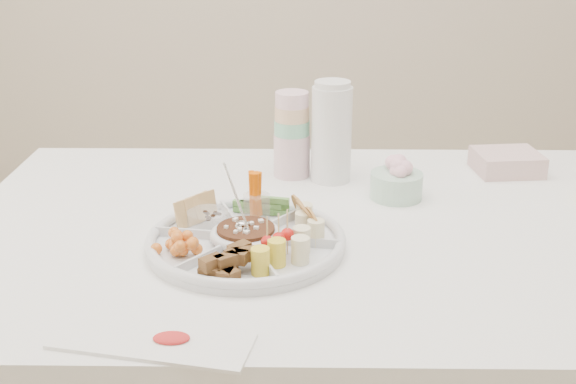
{
  "coord_description": "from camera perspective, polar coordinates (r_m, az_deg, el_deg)",
  "views": [
    {
      "loc": [
        -0.04,
        -1.38,
        1.37
      ],
      "look_at": [
        -0.06,
        -0.02,
        0.84
      ],
      "focal_mm": 45.0,
      "sensor_mm": 36.0,
      "label": 1
    }
  ],
  "objects": [
    {
      "name": "placemat",
      "position": [
        1.14,
        -10.7,
        -11.51
      ],
      "size": [
        0.32,
        0.16,
        0.01
      ],
      "primitive_type": "cube",
      "rotation": [
        0.0,
        0.0,
        -0.2
      ],
      "color": "white",
      "rests_on": "dining_table"
    },
    {
      "name": "banana_tomato",
      "position": [
        1.31,
        0.81,
        -3.76
      ],
      "size": [
        0.12,
        0.12,
        0.09
      ],
      "primitive_type": null,
      "rotation": [
        0.0,
        0.0,
        -0.16
      ],
      "color": "#E6CB79",
      "rests_on": "party_tray"
    },
    {
      "name": "pita_raisins",
      "position": [
        1.48,
        -7.05,
        -1.51
      ],
      "size": [
        0.13,
        0.13,
        0.06
      ],
      "primitive_type": null,
      "rotation": [
        0.0,
        0.0,
        -0.16
      ],
      "color": "tan",
      "rests_on": "party_tray"
    },
    {
      "name": "cup_stack",
      "position": [
        1.75,
        0.31,
        5.11
      ],
      "size": [
        0.1,
        0.1,
        0.25
      ],
      "primitive_type": "cylinder",
      "rotation": [
        0.0,
        0.0,
        0.13
      ],
      "color": "beige",
      "rests_on": "dining_table"
    },
    {
      "name": "granola_chunks",
      "position": [
        1.28,
        -4.67,
        -5.53
      ],
      "size": [
        0.12,
        0.12,
        0.05
      ],
      "primitive_type": null,
      "rotation": [
        0.0,
        0.0,
        -0.16
      ],
      "color": "brown",
      "rests_on": "party_tray"
    },
    {
      "name": "thermos",
      "position": [
        1.73,
        3.46,
        4.85
      ],
      "size": [
        0.1,
        0.1,
        0.25
      ],
      "primitive_type": "cylinder",
      "rotation": [
        0.0,
        0.0,
        0.08
      ],
      "color": "white",
      "rests_on": "dining_table"
    },
    {
      "name": "cherries",
      "position": [
        1.37,
        -8.59,
        -3.9
      ],
      "size": [
        0.11,
        0.11,
        0.04
      ],
      "primitive_type": null,
      "rotation": [
        0.0,
        0.0,
        -0.16
      ],
      "color": "orange",
      "rests_on": "party_tray"
    },
    {
      "name": "tortillas",
      "position": [
        1.43,
        1.63,
        -2.13
      ],
      "size": [
        0.1,
        0.1,
        0.05
      ],
      "primitive_type": null,
      "rotation": [
        0.0,
        0.0,
        -0.16
      ],
      "color": "#C4753E",
      "rests_on": "party_tray"
    },
    {
      "name": "dining_table",
      "position": [
        1.7,
        2.17,
        -14.29
      ],
      "size": [
        1.52,
        1.02,
        0.76
      ],
      "primitive_type": "cube",
      "color": "white",
      "rests_on": "floor"
    },
    {
      "name": "napkin_stack",
      "position": [
        1.89,
        16.91,
        2.28
      ],
      "size": [
        0.17,
        0.15,
        0.05
      ],
      "primitive_type": "cube",
      "rotation": [
        0.0,
        0.0,
        0.11
      ],
      "color": "beige",
      "rests_on": "dining_table"
    },
    {
      "name": "flower_bowl",
      "position": [
        1.65,
        8.58,
        0.99
      ],
      "size": [
        0.14,
        0.14,
        0.09
      ],
      "primitive_type": "cylinder",
      "rotation": [
        0.0,
        0.0,
        0.2
      ],
      "color": "silver",
      "rests_on": "dining_table"
    },
    {
      "name": "bean_dip",
      "position": [
        1.4,
        -3.35,
        -3.38
      ],
      "size": [
        0.13,
        0.13,
        0.04
      ],
      "primitive_type": "cylinder",
      "rotation": [
        0.0,
        0.0,
        -0.16
      ],
      "color": "black",
      "rests_on": "party_tray"
    },
    {
      "name": "carrot_cucumber",
      "position": [
        1.5,
        -2.25,
        -0.15
      ],
      "size": [
        0.12,
        0.12,
        0.1
      ],
      "primitive_type": null,
      "rotation": [
        0.0,
        0.0,
        -0.16
      ],
      "color": "#E95D00",
      "rests_on": "party_tray"
    },
    {
      "name": "party_tray",
      "position": [
        1.4,
        -3.34,
        -3.66
      ],
      "size": [
        0.44,
        0.44,
        0.04
      ],
      "primitive_type": "cylinder",
      "rotation": [
        0.0,
        0.0,
        -0.16
      ],
      "color": "white",
      "rests_on": "dining_table"
    }
  ]
}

